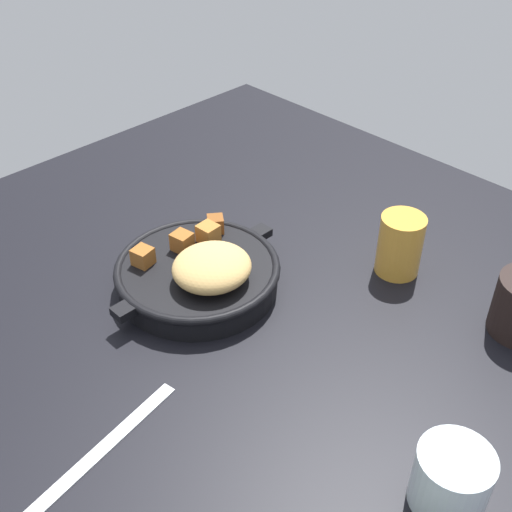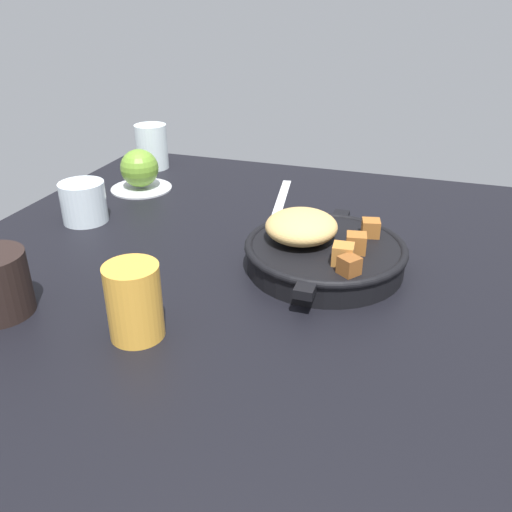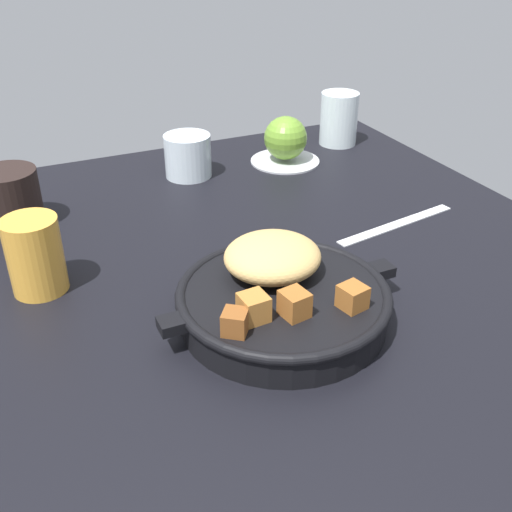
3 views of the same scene
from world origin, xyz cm
name	(u,v)px [view 2 (image 2 of 3)]	position (x,y,z in cm)	size (l,w,h in cm)	color
ground_plane	(284,287)	(0.00, 0.00, -1.20)	(99.63, 102.92, 2.40)	black
cast_iron_skillet	(322,250)	(4.88, -3.99, 2.85)	(26.95, 22.65, 7.83)	black
saucer_plate	(141,188)	(25.92, 36.32, 0.30)	(11.81, 11.81, 0.60)	#B7BABF
red_apple	(139,168)	(25.92, 36.32, 4.25)	(7.30, 7.30, 7.30)	olive
butter_knife	(282,198)	(29.15, 8.69, 0.18)	(20.31, 1.60, 0.36)	silver
water_glass_tall	(152,147)	(38.90, 40.51, 4.68)	(6.77, 6.77, 9.36)	silver
water_glass_short	(84,202)	(8.89, 37.42, 3.42)	(7.49, 7.49, 6.83)	silver
juice_glass_amber	(134,302)	(-17.74, 12.61, 4.46)	(6.25, 6.25, 8.92)	gold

